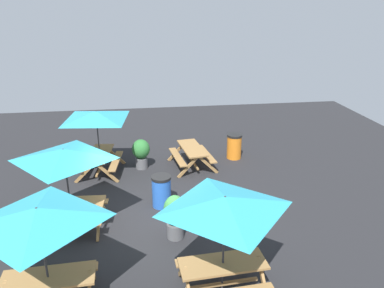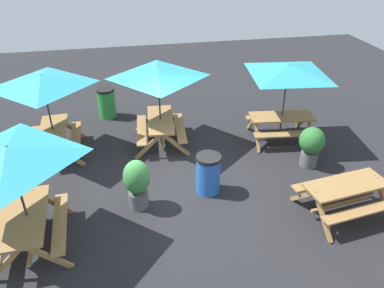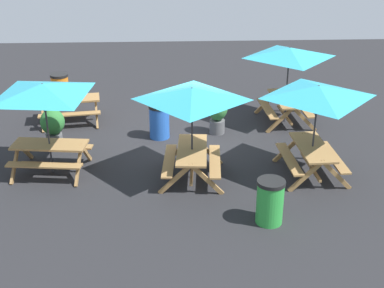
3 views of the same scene
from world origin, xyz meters
name	(u,v)px [view 1 (image 1 of 3)]	position (x,y,z in m)	size (l,w,h in m)	color
ground_plane	(143,220)	(0.00, 0.00, 0.00)	(24.00, 24.00, 0.00)	#232326
picnic_table_0	(64,160)	(-0.06, 1.90, 1.99)	(2.14, 2.14, 2.34)	olive
picnic_table_1	(192,153)	(3.46, -1.88, 0.56)	(1.97, 1.74, 0.81)	olive
picnic_table_2	(96,120)	(3.39, 1.43, 1.99)	(2.81, 2.81, 2.34)	olive
picnic_table_3	(225,211)	(-3.05, -1.60, 1.99)	(2.12, 2.12, 2.34)	olive
picnic_table_4	(39,223)	(-2.98, 1.87, 1.99)	(2.09, 2.09, 2.34)	olive
trash_bin_blue	(162,191)	(0.75, -0.58, 0.49)	(0.59, 0.59, 0.98)	blue
trash_bin_orange	(234,146)	(4.06, -3.63, 0.49)	(0.59, 0.59, 0.98)	orange
potted_plant_0	(175,215)	(-0.91, -0.82, 0.67)	(0.59, 0.59, 1.21)	#59595B
potted_plant_1	(141,152)	(3.60, -0.02, 0.64)	(0.65, 0.65, 1.11)	#59595B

